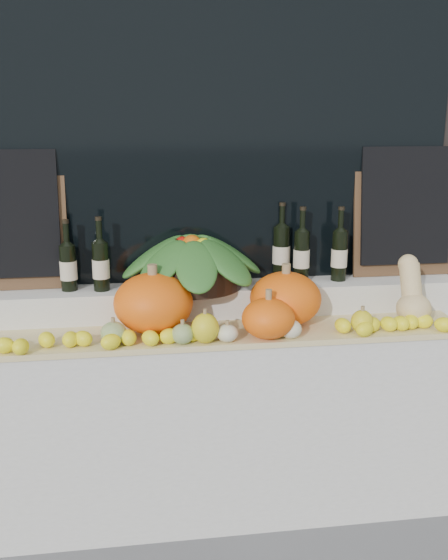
# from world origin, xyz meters

# --- Properties ---
(storefront_facade) EXTENTS (7.00, 0.94, 4.50)m
(storefront_facade) POSITION_xyz_m (0.00, 2.25, 2.25)
(storefront_facade) COLOR beige
(storefront_facade) RESTS_ON ground
(display_sill) EXTENTS (2.30, 0.55, 0.88)m
(display_sill) POSITION_xyz_m (0.00, 1.52, 0.44)
(display_sill) COLOR silver
(display_sill) RESTS_ON ground
(rear_tier) EXTENTS (2.30, 0.25, 0.16)m
(rear_tier) POSITION_xyz_m (0.00, 1.68, 0.96)
(rear_tier) COLOR silver
(rear_tier) RESTS_ON display_sill
(straw_bedding) EXTENTS (2.10, 0.32, 0.02)m
(straw_bedding) POSITION_xyz_m (0.00, 1.40, 0.89)
(straw_bedding) COLOR tan
(straw_bedding) RESTS_ON display_sill
(pumpkin_left) EXTENTS (0.36, 0.36, 0.25)m
(pumpkin_left) POSITION_xyz_m (-0.30, 1.44, 1.03)
(pumpkin_left) COLOR #FF640D
(pumpkin_left) RESTS_ON straw_bedding
(pumpkin_right) EXTENTS (0.38, 0.38, 0.23)m
(pumpkin_right) POSITION_xyz_m (0.27, 1.46, 1.02)
(pumpkin_right) COLOR #FF640D
(pumpkin_right) RESTS_ON straw_bedding
(pumpkin_center) EXTENTS (0.23, 0.23, 0.17)m
(pumpkin_center) POSITION_xyz_m (0.16, 1.30, 0.99)
(pumpkin_center) COLOR #FF640D
(pumpkin_center) RESTS_ON straw_bedding
(butternut_squash) EXTENTS (0.15, 0.21, 0.29)m
(butternut_squash) POSITION_xyz_m (0.84, 1.41, 1.03)
(butternut_squash) COLOR #E0BF84
(butternut_squash) RESTS_ON straw_bedding
(decorative_gourds) EXTENTS (1.14, 0.15, 0.15)m
(decorative_gourds) POSITION_xyz_m (0.02, 1.29, 0.95)
(decorative_gourds) COLOR #32671F
(decorative_gourds) RESTS_ON straw_bedding
(lemon_heap) EXTENTS (2.20, 0.16, 0.06)m
(lemon_heap) POSITION_xyz_m (0.00, 1.29, 0.94)
(lemon_heap) COLOR #FFF41A
(lemon_heap) RESTS_ON straw_bedding
(produce_bowl) EXTENTS (0.69, 0.69, 0.25)m
(produce_bowl) POSITION_xyz_m (-0.12, 1.66, 1.16)
(produce_bowl) COLOR black
(produce_bowl) RESTS_ON rear_tier
(wine_bottle_far_left) EXTENTS (0.08, 0.08, 0.32)m
(wine_bottle_far_left) POSITION_xyz_m (-0.67, 1.67, 1.15)
(wine_bottle_far_left) COLOR black
(wine_bottle_far_left) RESTS_ON rear_tier
(wine_bottle_near_left) EXTENTS (0.08, 0.08, 0.33)m
(wine_bottle_near_left) POSITION_xyz_m (-0.52, 1.65, 1.15)
(wine_bottle_near_left) COLOR black
(wine_bottle_near_left) RESTS_ON rear_tier
(wine_bottle_tall) EXTENTS (0.08, 0.08, 0.37)m
(wine_bottle_tall) POSITION_xyz_m (0.32, 1.75, 1.17)
(wine_bottle_tall) COLOR black
(wine_bottle_tall) RESTS_ON rear_tier
(wine_bottle_near_right) EXTENTS (0.08, 0.08, 0.35)m
(wine_bottle_near_right) POSITION_xyz_m (0.40, 1.68, 1.17)
(wine_bottle_near_right) COLOR black
(wine_bottle_near_right) RESTS_ON rear_tier
(wine_bottle_far_right) EXTENTS (0.08, 0.08, 0.35)m
(wine_bottle_far_right) POSITION_xyz_m (0.58, 1.67, 1.16)
(wine_bottle_far_right) COLOR black
(wine_bottle_far_right) RESTS_ON rear_tier
(chalkboard_left) EXTENTS (0.50, 0.10, 0.62)m
(chalkboard_left) POSITION_xyz_m (-0.92, 1.74, 1.36)
(chalkboard_left) COLOR #4C331E
(chalkboard_left) RESTS_ON rear_tier
(chalkboard_right) EXTENTS (0.50, 0.10, 0.62)m
(chalkboard_right) POSITION_xyz_m (0.92, 1.74, 1.36)
(chalkboard_right) COLOR #4C331E
(chalkboard_right) RESTS_ON rear_tier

